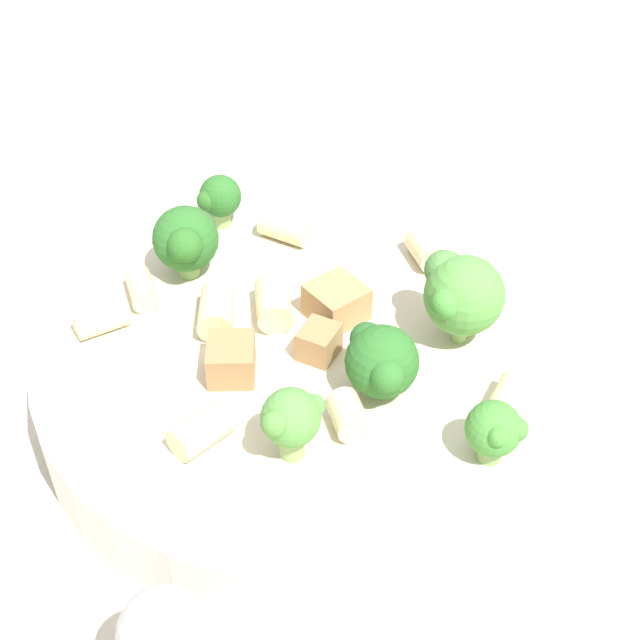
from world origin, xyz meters
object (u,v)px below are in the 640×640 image
Objects in this scene: rigatoni_7 at (142,289)px; rigatoni_9 at (285,228)px; broccoli_floret_2 at (185,240)px; broccoli_floret_3 at (495,430)px; chicken_chunk_1 at (231,359)px; broccoli_floret_1 at (381,361)px; rigatoni_0 at (426,249)px; rigatoni_1 at (482,295)px; chicken_chunk_2 at (309,342)px; broccoli_floret_0 at (461,293)px; chicken_chunk_0 at (337,302)px; rigatoni_8 at (348,415)px; broccoli_floret_5 at (290,420)px; rigatoni_3 at (99,326)px; rigatoni_6 at (274,303)px; broccoli_floret_4 at (219,197)px; rigatoni_4 at (217,311)px; rigatoni_5 at (201,431)px; pasta_bowl at (320,359)px; rigatoni_2 at (508,397)px.

rigatoni_7 is 0.09m from rigatoni_9.
broccoli_floret_3 is at bearing 50.52° from broccoli_floret_2.
broccoli_floret_1 is at bearing 81.08° from chicken_chunk_1.
rigatoni_0 and rigatoni_9 have the same top height.
broccoli_floret_1 reaches higher than rigatoni_1.
broccoli_floret_1 is 2.05× the size of chicken_chunk_2.
chicken_chunk_0 is (-0.01, -0.06, -0.02)m from broccoli_floret_0.
rigatoni_8 is 0.08m from chicken_chunk_0.
broccoli_floret_3 is at bearing 90.86° from broccoli_floret_5.
rigatoni_7 is (-0.03, 0.02, 0.00)m from rigatoni_3.
broccoli_floret_3 is at bearing 48.10° from rigatoni_6.
broccoli_floret_4 reaches higher than rigatoni_1.
broccoli_floret_4 reaches higher than rigatoni_0.
rigatoni_4 is at bearing 101.32° from rigatoni_3.
rigatoni_1 is at bearing 126.76° from rigatoni_5.
pasta_bowl is 0.09m from broccoli_floret_5.
rigatoni_7 is 1.30× the size of chicken_chunk_2.
broccoli_floret_4 is 1.21× the size of chicken_chunk_0.
rigatoni_2 is at bearing 59.77° from broccoli_floret_2.
rigatoni_6 is 1.15× the size of chicken_chunk_1.
chicken_chunk_1 is (0.05, 0.05, 0.00)m from rigatoni_7.
broccoli_floret_1 is at bearing -43.40° from broccoli_floret_0.
pasta_bowl is 9.62× the size of rigatoni_4.
broccoli_floret_5 reaches higher than pasta_bowl.
chicken_chunk_1 is (-0.05, -0.03, -0.01)m from broccoli_floret_5.
broccoli_floret_0 reaches higher than broccoli_floret_2.
broccoli_floret_3 is 1.05× the size of rigatoni_6.
rigatoni_5 is 1.40× the size of chicken_chunk_2.
rigatoni_5 reaches higher than rigatoni_3.
broccoli_floret_4 is 0.10m from chicken_chunk_0.
broccoli_floret_5 reaches higher than broccoli_floret_4.
rigatoni_5 is at bearing -10.30° from chicken_chunk_1.
broccoli_floret_1 is 0.08m from rigatoni_5.
pasta_bowl is 6.98× the size of broccoli_floret_2.
rigatoni_7 is at bearing -140.75° from broccoli_floret_5.
broccoli_floret_4 is at bearing -108.77° from rigatoni_9.
rigatoni_3 is at bearing -78.03° from rigatoni_6.
broccoli_floret_3 is 0.95× the size of broccoli_floret_4.
rigatoni_8 is 0.83× the size of chicken_chunk_1.
rigatoni_1 is (-0.10, 0.09, -0.01)m from broccoli_floret_5.
rigatoni_3 is (0.00, -0.11, 0.02)m from pasta_bowl.
rigatoni_3 is 0.12m from rigatoni_9.
broccoli_floret_3 is at bearing -3.46° from rigatoni_1.
chicken_chunk_1 is (0.03, -0.11, -0.02)m from broccoli_floret_0.
chicken_chunk_0 is at bearing 131.97° from chicken_chunk_1.
broccoli_floret_4 is at bearing -170.73° from chicken_chunk_1.
pasta_bowl is at bearing -118.36° from rigatoni_2.
chicken_chunk_0 is at bearing 152.63° from pasta_bowl.
broccoli_floret_4 is 1.65× the size of chicken_chunk_2.
broccoli_floret_5 is 0.13m from rigatoni_7.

